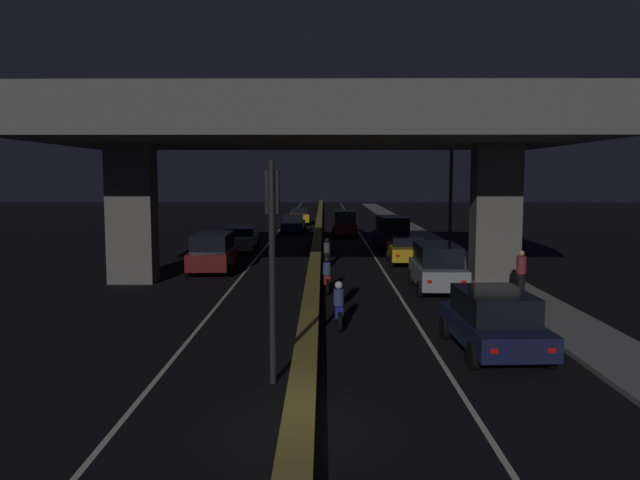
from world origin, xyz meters
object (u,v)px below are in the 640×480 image
object	(u,v)px
car_silver_second_oncoming	(240,239)
motorcycle_red_filtering_mid	(327,277)
street_lamp	(444,170)
motorcycle_black_filtering_far	(327,254)
car_taxi_yellow_third	(407,250)
car_dark_red_fifth	(345,223)
car_dark_blue_lead	(493,320)
car_dark_blue_fourth	(392,232)
car_silver_second	(437,266)
pedestrian_on_sidewalk	(521,273)
car_dark_blue_third_oncoming	(293,224)
traffic_light_left_of_median	(272,233)
motorcycle_blue_filtering_near	(339,308)
car_dark_red_lead_oncoming	(213,252)
car_taxi_yellow_fourth_oncoming	(299,216)

from	to	relation	value
car_silver_second_oncoming	motorcycle_red_filtering_mid	xyz separation A→B (m)	(5.22, -13.33, -0.15)
street_lamp	motorcycle_black_filtering_far	distance (m)	7.50
car_taxi_yellow_third	motorcycle_black_filtering_far	world-z (taller)	car_taxi_yellow_third
car_dark_red_fifth	motorcycle_red_filtering_mid	distance (m)	23.17
motorcycle_red_filtering_mid	car_dark_blue_lead	bearing A→B (deg)	-154.80
motorcycle_red_filtering_mid	car_dark_blue_fourth	bearing A→B (deg)	-17.10
car_silver_second	pedestrian_on_sidewalk	distance (m)	3.26
car_dark_blue_third_oncoming	motorcycle_red_filtering_mid	distance (m)	25.72
street_lamp	motorcycle_black_filtering_far	xyz separation A→B (m)	(-6.08, -1.05, -4.27)
traffic_light_left_of_median	car_dark_blue_fourth	bearing A→B (deg)	78.01
motorcycle_red_filtering_mid	car_dark_red_fifth	bearing A→B (deg)	-4.83
motorcycle_blue_filtering_near	car_dark_blue_lead	bearing A→B (deg)	-125.76
street_lamp	car_dark_red_lead_oncoming	bearing A→B (deg)	-164.43
car_taxi_yellow_fourth_oncoming	motorcycle_black_filtering_far	size ratio (longest dim) A/B	2.58
pedestrian_on_sidewalk	car_silver_second_oncoming	bearing A→B (deg)	130.48
car_silver_second	traffic_light_left_of_median	bearing A→B (deg)	154.50
car_dark_red_lead_oncoming	car_taxi_yellow_fourth_oncoming	xyz separation A→B (m)	(2.95, 29.80, -0.19)
street_lamp	traffic_light_left_of_median	bearing A→B (deg)	-111.01
car_dark_blue_lead	motorcycle_red_filtering_mid	world-z (taller)	car_dark_blue_lead
car_dark_red_fifth	car_silver_second_oncoming	world-z (taller)	car_dark_red_fifth
traffic_light_left_of_median	car_taxi_yellow_fourth_oncoming	xyz separation A→B (m)	(-1.20, 45.76, -2.54)
street_lamp	pedestrian_on_sidewalk	distance (m)	10.36
car_dark_red_lead_oncoming	car_dark_blue_third_oncoming	xyz separation A→B (m)	(2.84, 20.58, -0.24)
motorcycle_red_filtering_mid	pedestrian_on_sidewalk	bearing A→B (deg)	-101.29
car_dark_blue_lead	pedestrian_on_sidewalk	world-z (taller)	pedestrian_on_sidewalk
traffic_light_left_of_median	car_dark_blue_third_oncoming	distance (m)	36.65
car_silver_second	motorcycle_red_filtering_mid	distance (m)	4.44
car_dark_red_lead_oncoming	car_taxi_yellow_fourth_oncoming	bearing A→B (deg)	173.43
traffic_light_left_of_median	car_dark_red_lead_oncoming	distance (m)	16.65
car_silver_second	car_dark_blue_fourth	distance (m)	14.45
car_silver_second_oncoming	motorcycle_red_filtering_mid	bearing A→B (deg)	19.67
car_silver_second_oncoming	street_lamp	bearing A→B (deg)	64.02
car_dark_blue_lead	car_dark_red_lead_oncoming	distance (m)	16.70
car_dark_red_fifth	motorcycle_blue_filtering_near	xyz separation A→B (m)	(-1.15, -29.00, -0.41)
car_dark_blue_third_oncoming	motorcycle_blue_filtering_near	xyz separation A→B (m)	(2.89, -31.47, -0.13)
car_dark_red_fifth	car_dark_blue_third_oncoming	distance (m)	4.74
car_taxi_yellow_third	car_silver_second_oncoming	world-z (taller)	car_silver_second_oncoming
car_silver_second	car_dark_red_fifth	size ratio (longest dim) A/B	0.99
car_dark_blue_third_oncoming	motorcycle_red_filtering_mid	world-z (taller)	car_dark_blue_third_oncoming
car_taxi_yellow_third	pedestrian_on_sidewalk	xyz separation A→B (m)	(3.06, -9.19, 0.23)
street_lamp	car_dark_red_lead_oncoming	xyz separation A→B (m)	(-11.51, -3.21, -3.90)
car_dark_blue_fourth	car_dark_red_lead_oncoming	bearing A→B (deg)	132.69
car_dark_red_lead_oncoming	motorcycle_red_filtering_mid	distance (m)	7.38
car_dark_red_lead_oncoming	motorcycle_blue_filtering_near	xyz separation A→B (m)	(5.73, -10.90, -0.38)
car_silver_second_oncoming	car_taxi_yellow_fourth_oncoming	world-z (taller)	car_taxi_yellow_fourth_oncoming
motorcycle_black_filtering_far	pedestrian_on_sidewalk	distance (m)	11.15
street_lamp	car_dark_blue_lead	world-z (taller)	street_lamp
car_silver_second_oncoming	motorcycle_red_filtering_mid	size ratio (longest dim) A/B	2.49
traffic_light_left_of_median	car_silver_second_oncoming	distance (m)	24.73
car_dark_red_fifth	motorcycle_black_filtering_far	distance (m)	16.02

